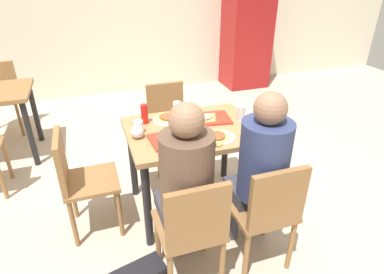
{
  "coord_description": "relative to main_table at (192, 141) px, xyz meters",
  "views": [
    {
      "loc": [
        -0.72,
        -2.15,
        1.9
      ],
      "look_at": [
        0.0,
        0.0,
        0.69
      ],
      "focal_mm": 30.27,
      "sensor_mm": 36.0,
      "label": 1
    }
  ],
  "objects": [
    {
      "name": "ground_plane",
      "position": [
        0.0,
        0.0,
        -0.66
      ],
      "size": [
        10.0,
        10.0,
        0.02
      ],
      "primitive_type": "cube",
      "color": "#B7A893"
    },
    {
      "name": "back_wall",
      "position": [
        0.0,
        3.2,
        0.75
      ],
      "size": [
        10.0,
        0.1,
        2.8
      ],
      "primitive_type": "cube",
      "color": "beige",
      "rests_on": "ground_plane"
    },
    {
      "name": "main_table",
      "position": [
        0.0,
        0.0,
        0.0
      ],
      "size": [
        1.02,
        0.77,
        0.77
      ],
      "color": "#9E7247",
      "rests_on": "ground_plane"
    },
    {
      "name": "chair_near_left",
      "position": [
        -0.25,
        -0.77,
        -0.14
      ],
      "size": [
        0.4,
        0.4,
        0.86
      ],
      "color": "olive",
      "rests_on": "ground_plane"
    },
    {
      "name": "chair_near_right",
      "position": [
        0.25,
        -0.77,
        -0.14
      ],
      "size": [
        0.4,
        0.4,
        0.86
      ],
      "color": "olive",
      "rests_on": "ground_plane"
    },
    {
      "name": "chair_far_side",
      "position": [
        0.0,
        0.77,
        -0.14
      ],
      "size": [
        0.4,
        0.4,
        0.86
      ],
      "color": "olive",
      "rests_on": "ground_plane"
    },
    {
      "name": "chair_left_end",
      "position": [
        -0.89,
        0.0,
        -0.14
      ],
      "size": [
        0.4,
        0.4,
        0.86
      ],
      "color": "olive",
      "rests_on": "ground_plane"
    },
    {
      "name": "person_in_red",
      "position": [
        -0.25,
        -0.63,
        0.1
      ],
      "size": [
        0.32,
        0.42,
        1.27
      ],
      "color": "#383842",
      "rests_on": "ground_plane"
    },
    {
      "name": "person_in_brown_jacket",
      "position": [
        0.25,
        -0.63,
        0.1
      ],
      "size": [
        0.32,
        0.42,
        1.27
      ],
      "color": "#383842",
      "rests_on": "ground_plane"
    },
    {
      "name": "tray_red_near",
      "position": [
        -0.18,
        -0.13,
        0.12
      ],
      "size": [
        0.38,
        0.28,
        0.02
      ],
      "primitive_type": "cube",
      "rotation": [
        0.0,
        0.0,
        0.06
      ],
      "color": "red",
      "rests_on": "main_table"
    },
    {
      "name": "tray_red_far",
      "position": [
        0.18,
        0.12,
        0.12
      ],
      "size": [
        0.39,
        0.3,
        0.02
      ],
      "primitive_type": "cube",
      "rotation": [
        0.0,
        0.0,
        -0.13
      ],
      "color": "red",
      "rests_on": "main_table"
    },
    {
      "name": "paper_plate_center",
      "position": [
        -0.15,
        0.21,
        0.12
      ],
      "size": [
        0.22,
        0.22,
        0.01
      ],
      "primitive_type": "cylinder",
      "color": "white",
      "rests_on": "main_table"
    },
    {
      "name": "paper_plate_near_edge",
      "position": [
        0.15,
        -0.21,
        0.12
      ],
      "size": [
        0.22,
        0.22,
        0.01
      ],
      "primitive_type": "cylinder",
      "color": "white",
      "rests_on": "main_table"
    },
    {
      "name": "pizza_slice_a",
      "position": [
        -0.17,
        -0.15,
        0.14
      ],
      "size": [
        0.23,
        0.24,
        0.02
      ],
      "color": "#DBAD60",
      "rests_on": "tray_red_near"
    },
    {
      "name": "pizza_slice_b",
      "position": [
        0.16,
        0.11,
        0.14
      ],
      "size": [
        0.24,
        0.22,
        0.02
      ],
      "color": "#C68C47",
      "rests_on": "tray_red_far"
    },
    {
      "name": "pizza_slice_c",
      "position": [
        -0.15,
        0.23,
        0.13
      ],
      "size": [
        0.19,
        0.21,
        0.02
      ],
      "color": "tan",
      "rests_on": "paper_plate_center"
    },
    {
      "name": "pizza_slice_d",
      "position": [
        0.13,
        -0.21,
        0.13
      ],
      "size": [
        0.23,
        0.25,
        0.02
      ],
      "color": "tan",
      "rests_on": "paper_plate_near_edge"
    },
    {
      "name": "plastic_cup_a",
      "position": [
        -0.03,
        0.33,
        0.17
      ],
      "size": [
        0.07,
        0.07,
        0.1
      ],
      "primitive_type": "cylinder",
      "color": "white",
      "rests_on": "main_table"
    },
    {
      "name": "plastic_cup_b",
      "position": [
        0.03,
        -0.33,
        0.17
      ],
      "size": [
        0.07,
        0.07,
        0.1
      ],
      "primitive_type": "cylinder",
      "color": "white",
      "rests_on": "main_table"
    },
    {
      "name": "plastic_cup_c",
      "position": [
        -0.41,
        0.06,
        0.17
      ],
      "size": [
        0.07,
        0.07,
        0.1
      ],
      "primitive_type": "cylinder",
      "color": "white",
      "rests_on": "main_table"
    },
    {
      "name": "soda_can",
      "position": [
        0.43,
        0.02,
        0.18
      ],
      "size": [
        0.07,
        0.07,
        0.12
      ],
      "primitive_type": "cylinder",
      "color": "#B7BCC6",
      "rests_on": "main_table"
    },
    {
      "name": "condiment_bottle",
      "position": [
        -0.33,
        0.21,
        0.2
      ],
      "size": [
        0.06,
        0.06,
        0.16
      ],
      "primitive_type": "cylinder",
      "color": "red",
      "rests_on": "main_table"
    },
    {
      "name": "foil_bundle",
      "position": [
        -0.43,
        -0.02,
        0.17
      ],
      "size": [
        0.1,
        0.1,
        0.1
      ],
      "primitive_type": "sphere",
      "color": "silver",
      "rests_on": "main_table"
    },
    {
      "name": "drink_fridge",
      "position": [
        1.92,
        2.85,
        0.3
      ],
      "size": [
        0.7,
        0.6,
        1.9
      ],
      "primitive_type": "cube",
      "color": "maroon",
      "rests_on": "ground_plane"
    },
    {
      "name": "background_chair_far",
      "position": [
        -1.75,
        2.19,
        -0.14
      ],
      "size": [
        0.4,
        0.4,
        0.86
      ],
      "color": "olive",
      "rests_on": "ground_plane"
    }
  ]
}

